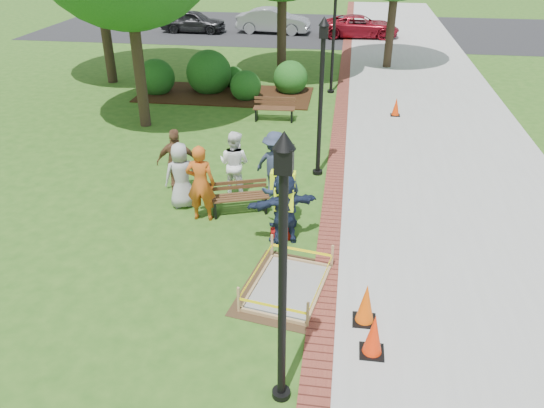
# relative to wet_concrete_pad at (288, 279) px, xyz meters

# --- Properties ---
(ground) EXTENTS (100.00, 100.00, 0.00)m
(ground) POSITION_rel_wet_concrete_pad_xyz_m (-1.04, 0.37, -0.23)
(ground) COLOR #285116
(ground) RESTS_ON ground
(sidewalk) EXTENTS (6.00, 60.00, 0.02)m
(sidewalk) POSITION_rel_wet_concrete_pad_xyz_m (3.96, 10.37, -0.22)
(sidewalk) COLOR #9E9E99
(sidewalk) RESTS_ON ground
(brick_edging) EXTENTS (0.50, 60.00, 0.03)m
(brick_edging) POSITION_rel_wet_concrete_pad_xyz_m (0.71, 10.37, -0.22)
(brick_edging) COLOR maroon
(brick_edging) RESTS_ON ground
(mulch_bed) EXTENTS (7.00, 3.00, 0.05)m
(mulch_bed) POSITION_rel_wet_concrete_pad_xyz_m (-4.04, 12.37, -0.21)
(mulch_bed) COLOR #381E0F
(mulch_bed) RESTS_ON ground
(parking_lot) EXTENTS (36.00, 12.00, 0.01)m
(parking_lot) POSITION_rel_wet_concrete_pad_xyz_m (-1.04, 27.37, -0.23)
(parking_lot) COLOR black
(parking_lot) RESTS_ON ground
(wet_concrete_pad) EXTENTS (2.09, 2.57, 0.55)m
(wet_concrete_pad) POSITION_rel_wet_concrete_pad_xyz_m (0.00, 0.00, 0.00)
(wet_concrete_pad) COLOR #47331E
(wet_concrete_pad) RESTS_ON ground
(bench_near) EXTENTS (1.49, 0.90, 0.77)m
(bench_near) POSITION_rel_wet_concrete_pad_xyz_m (-1.53, 2.86, 0.01)
(bench_near) COLOR #4B2B1A
(bench_near) RESTS_ON ground
(bench_far) EXTENTS (1.48, 0.56, 0.79)m
(bench_far) POSITION_rel_wet_concrete_pad_xyz_m (-1.63, 9.63, 0.02)
(bench_far) COLOR #502D1B
(bench_far) RESTS_ON ground
(cone_front) EXTENTS (0.41, 0.41, 0.81)m
(cone_front) POSITION_rel_wet_concrete_pad_xyz_m (1.58, -1.54, 0.16)
(cone_front) COLOR black
(cone_front) RESTS_ON ground
(cone_back) EXTENTS (0.42, 0.42, 0.82)m
(cone_back) POSITION_rel_wet_concrete_pad_xyz_m (1.47, -0.77, 0.16)
(cone_back) COLOR black
(cone_back) RESTS_ON ground
(cone_far) EXTENTS (0.34, 0.34, 0.68)m
(cone_far) POSITION_rel_wet_concrete_pad_xyz_m (2.68, 10.73, 0.09)
(cone_far) COLOR black
(cone_far) RESTS_ON ground
(toolbox) EXTENTS (0.49, 0.35, 0.22)m
(toolbox) POSITION_rel_wet_concrete_pad_xyz_m (-0.38, 1.82, -0.12)
(toolbox) COLOR maroon
(toolbox) RESTS_ON ground
(lamp_near) EXTENTS (0.28, 0.28, 4.26)m
(lamp_near) POSITION_rel_wet_concrete_pad_xyz_m (0.21, -2.63, 2.25)
(lamp_near) COLOR black
(lamp_near) RESTS_ON ground
(lamp_mid) EXTENTS (0.28, 0.28, 4.26)m
(lamp_mid) POSITION_rel_wet_concrete_pad_xyz_m (0.21, 5.37, 2.25)
(lamp_mid) COLOR black
(lamp_mid) RESTS_ON ground
(lamp_far) EXTENTS (0.28, 0.28, 4.26)m
(lamp_far) POSITION_rel_wet_concrete_pad_xyz_m (0.21, 13.37, 2.25)
(lamp_far) COLOR black
(lamp_far) RESTS_ON ground
(shrub_a) EXTENTS (1.51, 1.51, 1.51)m
(shrub_a) POSITION_rel_wet_concrete_pad_xyz_m (-6.87, 12.25, -0.23)
(shrub_a) COLOR #154C15
(shrub_a) RESTS_ON ground
(shrub_b) EXTENTS (1.84, 1.84, 1.84)m
(shrub_b) POSITION_rel_wet_concrete_pad_xyz_m (-4.78, 12.77, -0.23)
(shrub_b) COLOR #154C15
(shrub_b) RESTS_ON ground
(shrub_c) EXTENTS (1.23, 1.23, 1.23)m
(shrub_c) POSITION_rel_wet_concrete_pad_xyz_m (-3.10, 11.98, -0.23)
(shrub_c) COLOR #154C15
(shrub_c) RESTS_ON ground
(shrub_d) EXTENTS (1.40, 1.40, 1.40)m
(shrub_d) POSITION_rel_wet_concrete_pad_xyz_m (-1.45, 13.14, -0.23)
(shrub_d) COLOR #154C15
(shrub_d) RESTS_ON ground
(shrub_e) EXTENTS (0.93, 0.93, 0.93)m
(shrub_e) POSITION_rel_wet_concrete_pad_xyz_m (-3.94, 13.64, -0.23)
(shrub_e) COLOR #154C15
(shrub_e) RESTS_ON ground
(casual_person_a) EXTENTS (0.63, 0.54, 1.66)m
(casual_person_a) POSITION_rel_wet_concrete_pad_xyz_m (-2.99, 3.00, 0.60)
(casual_person_a) COLOR #9F9F9F
(casual_person_a) RESTS_ON ground
(casual_person_b) EXTENTS (0.62, 0.41, 1.88)m
(casual_person_b) POSITION_rel_wet_concrete_pad_xyz_m (-2.35, 2.44, 0.70)
(casual_person_b) COLOR #BC4E16
(casual_person_b) RESTS_ON ground
(casual_person_c) EXTENTS (0.63, 0.50, 1.72)m
(casual_person_c) POSITION_rel_wet_concrete_pad_xyz_m (-1.84, 3.83, 0.63)
(casual_person_c) COLOR white
(casual_person_c) RESTS_ON ground
(casual_person_d) EXTENTS (0.63, 0.47, 1.77)m
(casual_person_d) POSITION_rel_wet_concrete_pad_xyz_m (-3.29, 3.64, 0.65)
(casual_person_d) COLOR brown
(casual_person_d) RESTS_ON ground
(casual_person_e) EXTENTS (0.66, 0.57, 1.76)m
(casual_person_e) POSITION_rel_wet_concrete_pad_xyz_m (-0.79, 3.85, 0.64)
(casual_person_e) COLOR #2C344D
(casual_person_e) RESTS_ON ground
(hivis_worker_a) EXTENTS (0.64, 0.54, 1.85)m
(hivis_worker_a) POSITION_rel_wet_concrete_pad_xyz_m (-0.29, 1.69, 0.68)
(hivis_worker_a) COLOR #151E39
(hivis_worker_a) RESTS_ON ground
(hivis_worker_b) EXTENTS (0.56, 0.39, 1.79)m
(hivis_worker_b) POSITION_rel_wet_concrete_pad_xyz_m (-0.35, 2.54, 0.66)
(hivis_worker_b) COLOR #18193F
(hivis_worker_b) RESTS_ON ground
(hivis_worker_c) EXTENTS (0.64, 0.52, 1.89)m
(hivis_worker_c) POSITION_rel_wet_concrete_pad_xyz_m (-0.48, 2.40, 0.70)
(hivis_worker_c) COLOR #181C3F
(hivis_worker_c) RESTS_ON ground
(parked_car_a) EXTENTS (2.06, 4.58, 1.48)m
(parked_car_a) POSITION_rel_wet_concrete_pad_xyz_m (-8.94, 25.22, -0.23)
(parked_car_a) COLOR black
(parked_car_a) RESTS_ON ground
(parked_car_b) EXTENTS (2.47, 5.08, 1.61)m
(parked_car_b) POSITION_rel_wet_concrete_pad_xyz_m (-3.95, 25.69, -0.23)
(parked_car_b) COLOR #949498
(parked_car_b) RESTS_ON ground
(parked_car_c) EXTENTS (2.11, 4.37, 1.39)m
(parked_car_c) POSITION_rel_wet_concrete_pad_xyz_m (1.40, 25.15, -0.23)
(parked_car_c) COLOR maroon
(parked_car_c) RESTS_ON ground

